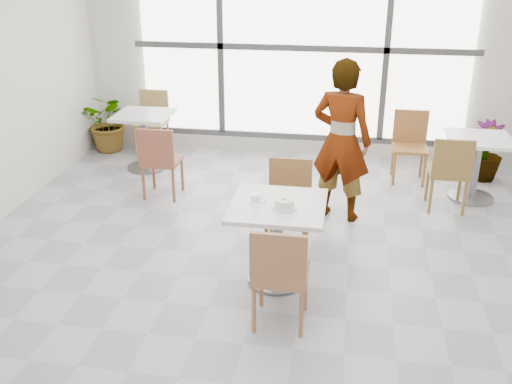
% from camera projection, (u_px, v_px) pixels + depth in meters
% --- Properties ---
extents(floor, '(7.00, 7.00, 0.00)m').
position_uv_depth(floor, '(262.00, 282.00, 5.15)').
color(floor, '#9E9EA5').
rests_on(floor, ground).
extents(wall_back, '(6.00, 0.00, 6.00)m').
position_uv_depth(wall_back, '(302.00, 47.00, 7.73)').
color(wall_back, silver).
rests_on(wall_back, ground).
extents(window, '(4.60, 0.07, 2.52)m').
position_uv_depth(window, '(302.00, 48.00, 7.68)').
color(window, white).
rests_on(window, ground).
extents(main_table, '(0.80, 0.80, 0.75)m').
position_uv_depth(main_table, '(277.00, 228.00, 4.97)').
color(main_table, silver).
rests_on(main_table, ground).
extents(chair_near, '(0.42, 0.42, 0.87)m').
position_uv_depth(chair_near, '(280.00, 271.00, 4.36)').
color(chair_near, '#9E6643').
rests_on(chair_near, ground).
extents(chair_far, '(0.42, 0.42, 0.87)m').
position_uv_depth(chair_far, '(289.00, 198.00, 5.62)').
color(chair_far, brown).
rests_on(chair_far, ground).
extents(oatmeal_bowl, '(0.21, 0.21, 0.09)m').
position_uv_depth(oatmeal_bowl, '(284.00, 203.00, 4.79)').
color(oatmeal_bowl, silver).
rests_on(oatmeal_bowl, main_table).
extents(coffee_cup, '(0.16, 0.13, 0.07)m').
position_uv_depth(coffee_cup, '(255.00, 198.00, 4.92)').
color(coffee_cup, white).
rests_on(coffee_cup, main_table).
extents(person, '(0.72, 0.58, 1.74)m').
position_uv_depth(person, '(342.00, 141.00, 6.07)').
color(person, black).
rests_on(person, ground).
extents(bg_table_left, '(0.70, 0.70, 0.75)m').
position_uv_depth(bg_table_left, '(145.00, 133.00, 7.59)').
color(bg_table_left, silver).
rests_on(bg_table_left, ground).
extents(bg_table_right, '(0.70, 0.70, 0.75)m').
position_uv_depth(bg_table_right, '(476.00, 159.00, 6.67)').
color(bg_table_right, white).
rests_on(bg_table_right, ground).
extents(bg_chair_left_near, '(0.42, 0.42, 0.87)m').
position_uv_depth(bg_chair_left_near, '(159.00, 158.00, 6.67)').
color(bg_chair_left_near, brown).
rests_on(bg_chair_left_near, ground).
extents(bg_chair_left_far, '(0.42, 0.42, 0.87)m').
position_uv_depth(bg_chair_left_far, '(153.00, 117.00, 8.24)').
color(bg_chair_left_far, '#A4854D').
rests_on(bg_chair_left_far, ground).
extents(bg_chair_right_near, '(0.42, 0.42, 0.87)m').
position_uv_depth(bg_chair_right_near, '(450.00, 169.00, 6.34)').
color(bg_chair_right_near, olive).
rests_on(bg_chair_right_near, ground).
extents(bg_chair_right_far, '(0.42, 0.42, 0.87)m').
position_uv_depth(bg_chair_right_far, '(410.00, 141.00, 7.24)').
color(bg_chair_right_far, '#9F6734').
rests_on(bg_chair_right_far, ground).
extents(plant_left, '(0.84, 0.75, 0.84)m').
position_uv_depth(plant_left, '(110.00, 122.00, 8.29)').
color(plant_left, '#557A38').
rests_on(plant_left, ground).
extents(plant_right, '(0.43, 0.43, 0.75)m').
position_uv_depth(plant_right, '(486.00, 151.00, 7.28)').
color(plant_right, '#4E8B44').
rests_on(plant_right, ground).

